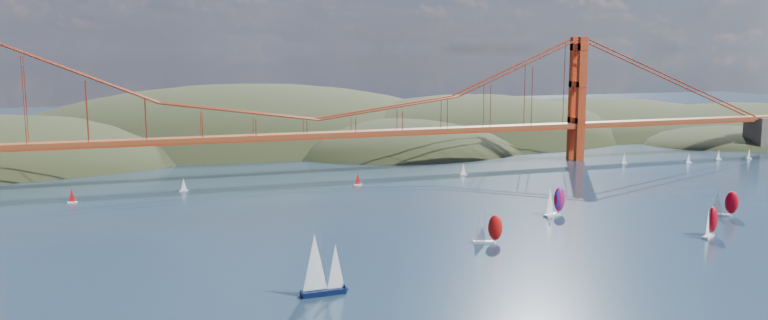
{
  "coord_description": "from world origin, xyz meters",
  "views": [
    {
      "loc": [
        -72.71,
        -108.3,
        49.68
      ],
      "look_at": [
        -3.36,
        90.0,
        18.48
      ],
      "focal_mm": 35.0,
      "sensor_mm": 36.0,
      "label": 1
    }
  ],
  "objects_px": {
    "sloop_navy": "(321,265)",
    "racer_1": "(710,221)",
    "racer_2": "(724,203)",
    "racer_rwb": "(555,201)",
    "racer_0": "(487,228)"
  },
  "relations": [
    {
      "from": "sloop_navy",
      "to": "racer_1",
      "type": "xyz_separation_m",
      "value": [
        109.86,
        11.98,
        -2.06
      ]
    },
    {
      "from": "racer_2",
      "to": "racer_1",
      "type": "bearing_deg",
      "value": -103.24
    },
    {
      "from": "racer_1",
      "to": "racer_rwb",
      "type": "bearing_deg",
      "value": 94.09
    },
    {
      "from": "racer_1",
      "to": "racer_2",
      "type": "xyz_separation_m",
      "value": [
        22.52,
        18.82,
        -0.14
      ]
    },
    {
      "from": "sloop_navy",
      "to": "racer_0",
      "type": "bearing_deg",
      "value": 23.94
    },
    {
      "from": "sloop_navy",
      "to": "racer_rwb",
      "type": "bearing_deg",
      "value": 26.75
    },
    {
      "from": "racer_0",
      "to": "racer_1",
      "type": "relative_size",
      "value": 0.95
    },
    {
      "from": "racer_2",
      "to": "racer_rwb",
      "type": "distance_m",
      "value": 50.73
    },
    {
      "from": "sloop_navy",
      "to": "racer_1",
      "type": "height_order",
      "value": "sloop_navy"
    },
    {
      "from": "racer_rwb",
      "to": "sloop_navy",
      "type": "bearing_deg",
      "value": -169.83
    },
    {
      "from": "sloop_navy",
      "to": "racer_0",
      "type": "distance_m",
      "value": 56.9
    },
    {
      "from": "racer_1",
      "to": "sloop_navy",
      "type": "bearing_deg",
      "value": 155.52
    },
    {
      "from": "sloop_navy",
      "to": "racer_2",
      "type": "bearing_deg",
      "value": 10.23
    },
    {
      "from": "sloop_navy",
      "to": "racer_0",
      "type": "xyz_separation_m",
      "value": [
        50.75,
        25.64,
        -2.28
      ]
    },
    {
      "from": "sloop_navy",
      "to": "racer_2",
      "type": "height_order",
      "value": "sloop_navy"
    }
  ]
}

